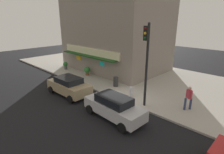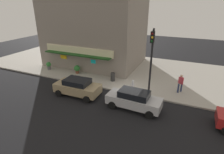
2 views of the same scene
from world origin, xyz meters
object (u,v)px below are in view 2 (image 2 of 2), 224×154
Objects in this scene: parked_car_tan at (78,87)px; parked_car_silver at (134,99)px; pedestrian at (181,83)px; potted_plant_by_window at (77,69)px; fire_hydrant at (133,84)px; potted_plant_by_doorway at (49,65)px; trash_can at (113,77)px; traffic_light at (151,55)px.

parked_car_silver is (5.48, -0.10, -0.01)m from parked_car_tan.
pedestrian is 1.76× the size of potted_plant_by_window.
potted_plant_by_doorway is at bearing 175.67° from fire_hydrant.
pedestrian is (4.32, 1.06, 0.53)m from fire_hydrant.
parked_car_tan is (-8.65, -4.23, -0.27)m from pedestrian.
potted_plant_by_doorway is 0.22× the size of parked_car_silver.
parked_car_silver reaches higher than trash_can.
trash_can is 0.95× the size of potted_plant_by_doorway.
potted_plant_by_doorway is 13.19m from parked_car_silver.
fire_hydrant is 11.41m from potted_plant_by_doorway.
potted_plant_by_doorway reaches higher than fire_hydrant.
parked_car_silver is (3.70, -4.16, 0.22)m from trash_can.
fire_hydrant is 5.37m from parked_car_tan.
trash_can is 8.82m from potted_plant_by_doorway.
potted_plant_by_window is (4.01, 0.36, 0.02)m from potted_plant_by_doorway.
trash_can reaches higher than fire_hydrant.
pedestrian reaches higher than fire_hydrant.
parked_car_tan is at bearing -113.64° from trash_can.
parked_car_silver reaches higher than fire_hydrant.
traffic_light is at bearing -6.48° from potted_plant_by_doorway.
fire_hydrant is 0.21× the size of parked_car_tan.
parked_car_tan is at bearing -29.76° from potted_plant_by_doorway.
traffic_light is at bearing -11.46° from potted_plant_by_window.
fire_hydrant is (-1.72, 0.62, -3.36)m from traffic_light.
potted_plant_by_window reaches higher than fire_hydrant.
trash_can is 4.83m from potted_plant_by_window.
potted_plant_by_doorway reaches higher than trash_can.
potted_plant_by_window reaches higher than trash_can.
pedestrian is 5.38m from parked_car_silver.
potted_plant_by_window is at bearing 179.25° from pedestrian.
traffic_light is 1.41× the size of parked_car_tan.
fire_hydrant is 3.47m from parked_car_silver.
potted_plant_by_window is at bearing 170.61° from fire_hydrant.
potted_plant_by_doorway is 4.03m from potted_plant_by_window.
traffic_light reaches higher than fire_hydrant.
traffic_light reaches higher than potted_plant_by_window.
parked_car_tan is at bearing -157.21° from traffic_light.
pedestrian reaches higher than parked_car_tan.
potted_plant_by_doorway is at bearing -174.92° from potted_plant_by_window.
trash_can is (-4.28, 1.52, -3.34)m from traffic_light.
trash_can is at bearing -178.56° from pedestrian.
traffic_light is at bearing 22.79° from parked_car_tan.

